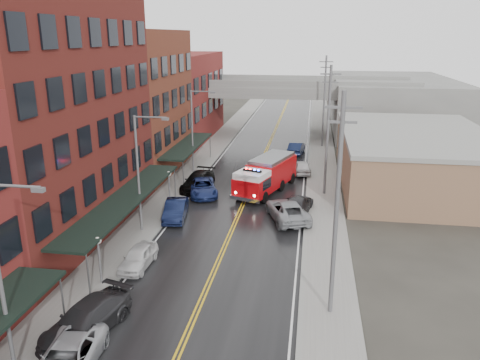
{
  "coord_description": "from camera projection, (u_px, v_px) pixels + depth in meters",
  "views": [
    {
      "loc": [
        5.78,
        -7.61,
        14.48
      ],
      "look_at": [
        0.08,
        28.88,
        3.0
      ],
      "focal_mm": 35.0,
      "sensor_mm": 36.0,
      "label": 1
    }
  ],
  "objects": [
    {
      "name": "road",
      "position": [
        241.0,
        209.0,
        40.63
      ],
      "size": [
        11.0,
        160.0,
        0.02
      ],
      "primitive_type": "cube",
      "color": "black",
      "rests_on": "ground"
    },
    {
      "name": "sidewalk_left",
      "position": [
        160.0,
        204.0,
        41.69
      ],
      "size": [
        3.0,
        160.0,
        0.15
      ],
      "primitive_type": "cube",
      "color": "slate",
      "rests_on": "ground"
    },
    {
      "name": "sidewalk_right",
      "position": [
        326.0,
        213.0,
        39.54
      ],
      "size": [
        3.0,
        160.0,
        0.15
      ],
      "primitive_type": "cube",
      "color": "slate",
      "rests_on": "ground"
    },
    {
      "name": "curb_left",
      "position": [
        178.0,
        205.0,
        41.44
      ],
      "size": [
        0.3,
        160.0,
        0.15
      ],
      "primitive_type": "cube",
      "color": "gray",
      "rests_on": "ground"
    },
    {
      "name": "curb_right",
      "position": [
        307.0,
        212.0,
        39.78
      ],
      "size": [
        0.3,
        160.0,
        0.15
      ],
      "primitive_type": "cube",
      "color": "gray",
      "rests_on": "ground"
    },
    {
      "name": "brick_building_b",
      "position": [
        42.0,
        115.0,
        33.32
      ],
      "size": [
        9.0,
        20.0,
        18.0
      ],
      "primitive_type": "cube",
      "color": "#4E1514",
      "rests_on": "ground"
    },
    {
      "name": "brick_building_c",
      "position": [
        134.0,
        103.0,
        50.27
      ],
      "size": [
        9.0,
        15.0,
        15.0
      ],
      "primitive_type": "cube",
      "color": "brown",
      "rests_on": "ground"
    },
    {
      "name": "brick_building_far",
      "position": [
        179.0,
        97.0,
        67.23
      ],
      "size": [
        9.0,
        20.0,
        12.0
      ],
      "primitive_type": "cube",
      "color": "maroon",
      "rests_on": "ground"
    },
    {
      "name": "tan_building",
      "position": [
        413.0,
        160.0,
        46.97
      ],
      "size": [
        14.0,
        22.0,
        5.0
      ],
      "primitive_type": "cube",
      "color": "brown",
      "rests_on": "ground"
    },
    {
      "name": "right_far_block",
      "position": [
        391.0,
        104.0,
        74.54
      ],
      "size": [
        18.0,
        30.0,
        8.0
      ],
      "primitive_type": "cube",
      "color": "slate",
      "rests_on": "ground"
    },
    {
      "name": "awning_1",
      "position": [
        126.0,
        199.0,
        34.25
      ],
      "size": [
        2.6,
        18.0,
        3.09
      ],
      "color": "black",
      "rests_on": "ground"
    },
    {
      "name": "awning_2",
      "position": [
        188.0,
        146.0,
        50.76
      ],
      "size": [
        2.6,
        13.0,
        3.09
      ],
      "color": "black",
      "rests_on": "ground"
    },
    {
      "name": "globe_lamp_1",
      "position": [
        99.0,
        250.0,
        27.68
      ],
      "size": [
        0.44,
        0.44,
        3.12
      ],
      "color": "#59595B",
      "rests_on": "ground"
    },
    {
      "name": "globe_lamp_2",
      "position": [
        169.0,
        180.0,
        40.89
      ],
      "size": [
        0.44,
        0.44,
        3.12
      ],
      "color": "#59595B",
      "rests_on": "ground"
    },
    {
      "name": "street_lamp_0",
      "position": [
        4.0,
        270.0,
        19.3
      ],
      "size": [
        2.64,
        0.22,
        9.0
      ],
      "color": "#59595B",
      "rests_on": "ground"
    },
    {
      "name": "street_lamp_1",
      "position": [
        141.0,
        167.0,
        34.4
      ],
      "size": [
        2.64,
        0.22,
        9.0
      ],
      "color": "#59595B",
      "rests_on": "ground"
    },
    {
      "name": "street_lamp_2",
      "position": [
        194.0,
        127.0,
        49.49
      ],
      "size": [
        2.64,
        0.22,
        9.0
      ],
      "color": "#59595B",
      "rests_on": "ground"
    },
    {
      "name": "utility_pole_0",
      "position": [
        337.0,
        205.0,
        23.55
      ],
      "size": [
        1.8,
        0.24,
        12.0
      ],
      "color": "#59595B",
      "rests_on": "ground"
    },
    {
      "name": "utility_pole_1",
      "position": [
        328.0,
        129.0,
        42.42
      ],
      "size": [
        1.8,
        0.24,
        12.0
      ],
      "color": "#59595B",
      "rests_on": "ground"
    },
    {
      "name": "utility_pole_2",
      "position": [
        324.0,
        100.0,
        61.29
      ],
      "size": [
        1.8,
        0.24,
        12.0
      ],
      "color": "#59595B",
      "rests_on": "ground"
    },
    {
      "name": "overpass",
      "position": [
        274.0,
        95.0,
        69.05
      ],
      "size": [
        40.0,
        10.0,
        7.5
      ],
      "color": "slate",
      "rests_on": "ground"
    },
    {
      "name": "fire_truck",
      "position": [
        266.0,
        174.0,
        44.69
      ],
      "size": [
        5.64,
        9.19,
        3.2
      ],
      "rotation": [
        0.0,
        0.0,
        -0.33
      ],
      "color": "#AF080C",
      "rests_on": "ground"
    },
    {
      "name": "parked_car_left_2",
      "position": [
        67.0,
        359.0,
        20.73
      ],
      "size": [
        2.91,
        5.38,
        1.43
      ],
      "primitive_type": "imported",
      "rotation": [
        0.0,
        0.0,
        0.11
      ],
      "color": "#9FA2A7",
      "rests_on": "ground"
    },
    {
      "name": "parked_car_left_3",
      "position": [
        86.0,
        320.0,
        23.49
      ],
      "size": [
        3.61,
        5.89,
        1.59
      ],
      "primitive_type": "imported",
      "rotation": [
        0.0,
        0.0,
        -0.27
      ],
      "color": "#252427",
      "rests_on": "ground"
    },
    {
      "name": "parked_car_left_4",
      "position": [
        138.0,
        257.0,
        30.35
      ],
      "size": [
        1.71,
        4.04,
        1.36
      ],
      "primitive_type": "imported",
      "rotation": [
        0.0,
        0.0,
        -0.03
      ],
      "color": "silver",
      "rests_on": "ground"
    },
    {
      "name": "parked_car_left_5",
      "position": [
        176.0,
        210.0,
        38.34
      ],
      "size": [
        2.3,
        4.86,
        1.54
      ],
      "primitive_type": "imported",
      "rotation": [
        0.0,
        0.0,
        0.15
      ],
      "color": "black",
      "rests_on": "ground"
    },
    {
      "name": "parked_car_left_6",
      "position": [
        203.0,
        187.0,
        44.04
      ],
      "size": [
        4.07,
        5.89,
        1.5
      ],
      "primitive_type": "imported",
      "rotation": [
        0.0,
        0.0,
        0.32
      ],
      "color": "navy",
      "rests_on": "ground"
    },
    {
      "name": "parked_car_left_7",
      "position": [
        198.0,
        181.0,
        45.66
      ],
      "size": [
        2.77,
        5.77,
        1.62
      ],
      "primitive_type": "imported",
      "rotation": [
        0.0,
        0.0,
        -0.09
      ],
      "color": "black",
      "rests_on": "ground"
    },
    {
      "name": "parked_car_right_0",
      "position": [
        288.0,
        210.0,
        38.09
      ],
      "size": [
        4.42,
        6.4,
        1.63
      ],
      "primitive_type": "imported",
      "rotation": [
        0.0,
        0.0,
        3.47
      ],
      "color": "gray",
      "rests_on": "ground"
    },
    {
      "name": "parked_car_right_1",
      "position": [
        297.0,
        205.0,
        39.51
      ],
      "size": [
        2.9,
        5.45,
        1.51
      ],
      "primitive_type": "imported",
      "rotation": [
        0.0,
        0.0,
        2.98
      ],
      "color": "black",
      "rests_on": "ground"
    },
    {
      "name": "parked_car_right_2",
      "position": [
        302.0,
        167.0,
        50.83
      ],
      "size": [
        2.23,
        4.47,
        1.46
      ],
      "primitive_type": "imported",
      "rotation": [
        0.0,
        0.0,
        3.26
      ],
      "color": "silver",
      "rests_on": "ground"
    },
    {
      "name": "parked_car_right_3",
      "position": [
        296.0,
        148.0,
        59.17
      ],
      "size": [
        2.18,
        4.83,
        1.54
      ],
      "primitive_type": "imported",
      "rotation": [
        0.0,
        0.0,
        3.02
      ],
      "color": "black",
      "rests_on": "ground"
    }
  ]
}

